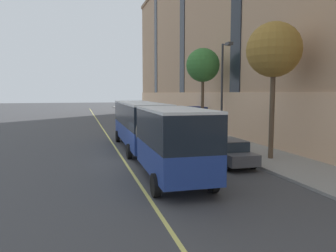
% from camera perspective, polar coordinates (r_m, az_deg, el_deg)
% --- Properties ---
extents(ground_plane, '(260.00, 260.00, 0.00)m').
position_cam_1_polar(ground_plane, '(20.91, -5.11, -6.20)').
color(ground_plane, '#424244').
extents(sidewalk, '(4.37, 160.00, 0.15)m').
position_cam_1_polar(sidewalk, '(26.46, 12.29, -3.61)').
color(sidewalk, gray).
rests_on(sidewalk, ground).
extents(city_bus, '(3.09, 19.29, 3.62)m').
position_cam_1_polar(city_bus, '(21.77, -3.48, -0.12)').
color(city_bus, navy).
rests_on(city_bus, ground).
extents(parked_car_black_0, '(2.01, 4.37, 1.56)m').
position_cam_1_polar(parked_car_black_0, '(46.88, -4.29, 1.43)').
color(parked_car_black_0, black).
rests_on(parked_car_black_0, ground).
extents(parked_car_silver_1, '(2.02, 4.46, 1.56)m').
position_cam_1_polar(parked_car_silver_1, '(34.76, -0.68, -0.08)').
color(parked_car_silver_1, '#B7B7BC').
rests_on(parked_car_silver_1, ground).
extents(parked_car_darkgray_2, '(1.93, 4.79, 1.56)m').
position_cam_1_polar(parked_car_darkgray_2, '(20.16, 10.44, -4.46)').
color(parked_car_darkgray_2, '#4C4C51').
rests_on(parked_car_darkgray_2, ground).
extents(parked_car_black_3, '(2.06, 4.36, 1.56)m').
position_cam_1_polar(parked_car_black_3, '(26.40, 4.38, -1.96)').
color(parked_car_black_3, black).
rests_on(parked_car_black_3, ground).
extents(street_tree_mid_block, '(3.43, 3.43, 8.59)m').
position_cam_1_polar(street_tree_mid_block, '(21.96, 17.96, 12.39)').
color(street_tree_mid_block, brown).
rests_on(street_tree_mid_block, sidewalk).
extents(street_tree_far_uptown, '(3.29, 3.29, 8.55)m').
position_cam_1_polar(street_tree_far_uptown, '(32.82, 6.09, 10.41)').
color(street_tree_far_uptown, brown).
rests_on(street_tree_far_uptown, sidewalk).
extents(street_lamp, '(0.36, 1.48, 7.85)m').
position_cam_1_polar(street_lamp, '(25.17, 9.59, 6.94)').
color(street_lamp, '#2D2D30').
rests_on(street_lamp, sidewalk).
extents(lane_centerline, '(0.16, 140.00, 0.01)m').
position_cam_1_polar(lane_centerline, '(23.70, -8.44, -4.81)').
color(lane_centerline, '#E0D66B').
rests_on(lane_centerline, ground).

